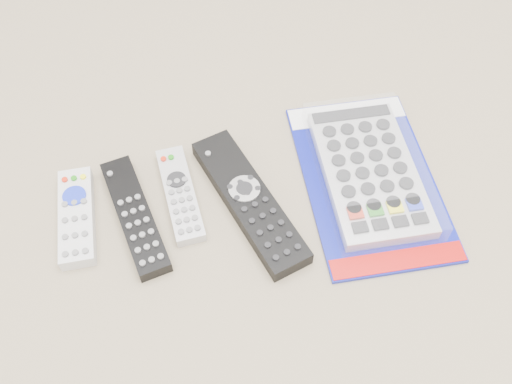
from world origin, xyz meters
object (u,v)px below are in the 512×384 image
object	(u,v)px
remote_silver_dvd	(180,194)
remote_large_black	(249,201)
jumbo_remote_packaged	(370,171)
remote_small_grey	(77,216)
remote_slim_black	(135,216)

from	to	relation	value
remote_silver_dvd	remote_large_black	distance (m)	0.10
remote_silver_dvd	jumbo_remote_packaged	bearing A→B (deg)	-8.57
remote_small_grey	remote_slim_black	distance (m)	0.08
remote_silver_dvd	jumbo_remote_packaged	xyz separation A→B (m)	(0.28, -0.05, 0.01)
remote_silver_dvd	remote_slim_black	bearing A→B (deg)	-163.66
remote_large_black	remote_small_grey	bearing A→B (deg)	156.86
remote_silver_dvd	jumbo_remote_packaged	world-z (taller)	jumbo_remote_packaged
remote_large_black	jumbo_remote_packaged	size ratio (longest dim) A/B	0.77
remote_small_grey	remote_silver_dvd	size ratio (longest dim) A/B	0.97
remote_slim_black	remote_large_black	world-z (taller)	remote_large_black
remote_large_black	jumbo_remote_packaged	distance (m)	0.19
remote_slim_black	remote_silver_dvd	xyz separation A→B (m)	(0.07, 0.02, -0.00)
remote_small_grey	remote_silver_dvd	bearing A→B (deg)	4.24
remote_slim_black	remote_large_black	xyz separation A→B (m)	(0.17, -0.03, 0.00)
remote_slim_black	remote_small_grey	bearing A→B (deg)	157.25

